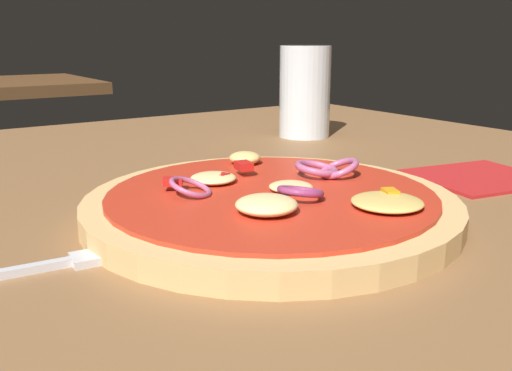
# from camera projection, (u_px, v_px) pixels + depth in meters

# --- Properties ---
(dining_table) EXTENTS (1.11, 1.04, 0.03)m
(dining_table) POSITION_uv_depth(u_px,v_px,m) (209.00, 238.00, 0.42)
(dining_table) COLOR brown
(dining_table) RESTS_ON ground
(pizza) EXTENTS (0.28, 0.28, 0.04)m
(pizza) POSITION_uv_depth(u_px,v_px,m) (272.00, 204.00, 0.42)
(pizza) COLOR tan
(pizza) RESTS_ON dining_table
(fork) EXTENTS (0.17, 0.03, 0.01)m
(fork) POSITION_uv_depth(u_px,v_px,m) (38.00, 268.00, 0.32)
(fork) COLOR silver
(fork) RESTS_ON dining_table
(beer_glass) EXTENTS (0.07, 0.07, 0.12)m
(beer_glass) POSITION_uv_depth(u_px,v_px,m) (305.00, 96.00, 0.74)
(beer_glass) COLOR silver
(beer_glass) RESTS_ON dining_table
(napkin) EXTENTS (0.13, 0.12, 0.00)m
(napkin) POSITION_uv_depth(u_px,v_px,m) (479.00, 177.00, 0.53)
(napkin) COLOR #B21E1E
(napkin) RESTS_ON dining_table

